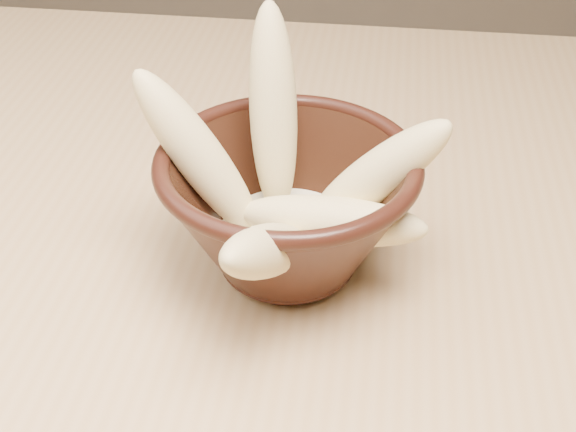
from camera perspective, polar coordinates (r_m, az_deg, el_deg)
The scene contains 8 objects.
table at distance 0.65m, azimuth 9.01°, elevation -7.56°, with size 1.20×0.80×0.75m.
bowl at distance 0.54m, azimuth 0.00°, elevation 0.71°, with size 0.18×0.18×0.10m.
milk_puddle at distance 0.55m, azimuth 0.00°, elevation -1.29°, with size 0.10×0.10×0.01m, color #F0E7C1.
banana_upright at distance 0.54m, azimuth -1.05°, elevation 7.47°, with size 0.03×0.03×0.15m, color #DABD81.
banana_left at distance 0.53m, azimuth -6.44°, elevation 4.37°, with size 0.03×0.03×0.13m, color #DABD81.
banana_right at distance 0.53m, azimuth 6.37°, elevation 2.87°, with size 0.03×0.03×0.12m, color #DABD81.
banana_across at distance 0.52m, azimuth 3.11°, elevation -0.33°, with size 0.03×0.03×0.13m, color #DABD81.
banana_front at distance 0.47m, azimuth -1.44°, elevation -2.46°, with size 0.03×0.03×0.13m, color #DABD81.
Camera 1 is at (-0.04, -0.47, 1.12)m, focal length 50.00 mm.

